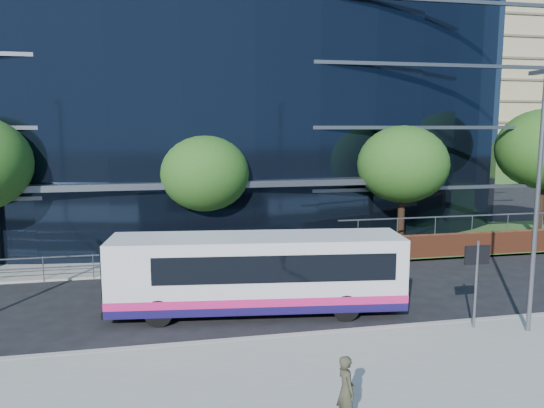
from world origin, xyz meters
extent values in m
plane|color=black|center=(0.00, 0.00, 0.00)|extent=(200.00, 200.00, 0.00)
cube|color=gray|center=(0.00, -5.00, 0.07)|extent=(80.00, 8.00, 0.15)
cube|color=gray|center=(0.00, -1.00, 0.08)|extent=(80.00, 0.25, 0.16)
cube|color=gold|center=(0.00, -0.80, 0.01)|extent=(80.00, 0.08, 0.01)
cube|color=gold|center=(0.00, -0.65, 0.01)|extent=(80.00, 0.08, 0.01)
cube|color=gray|center=(-6.00, 11.00, 0.05)|extent=(50.00, 8.00, 0.10)
cube|color=black|center=(-4.00, 24.00, 8.00)|extent=(38.00, 16.00, 16.00)
cube|color=#595E66|center=(-4.00, 9.50, 3.70)|extent=(22.00, 1.20, 0.30)
cube|color=slate|center=(-8.00, 7.00, 1.05)|extent=(24.00, 0.05, 0.05)
cube|color=slate|center=(-8.00, 7.00, 0.60)|extent=(24.00, 0.05, 0.05)
cylinder|color=slate|center=(-8.00, 7.00, 0.55)|extent=(0.04, 0.04, 1.10)
cube|color=#2D511E|center=(32.00, 56.00, 2.00)|extent=(60.00, 42.00, 4.00)
cube|color=tan|center=(32.00, 58.00, 17.00)|extent=(50.00, 12.00, 26.00)
cylinder|color=slate|center=(4.50, -1.60, 1.55)|extent=(0.08, 0.08, 2.80)
cube|color=black|center=(4.50, -1.58, 2.50)|extent=(0.85, 0.06, 0.60)
cylinder|color=black|center=(-3.00, 9.50, 1.43)|extent=(0.36, 0.36, 2.86)
ellipsoid|color=#193E11|center=(-3.00, 9.50, 4.23)|extent=(4.29, 4.29, 3.65)
cylinder|color=black|center=(7.00, 9.00, 1.54)|extent=(0.36, 0.36, 3.08)
ellipsoid|color=#193E11|center=(7.00, 9.00, 4.55)|extent=(4.62, 4.62, 3.93)
cylinder|color=black|center=(16.00, 10.00, 1.76)|extent=(0.36, 0.36, 3.52)
cylinder|color=black|center=(24.00, 40.00, 1.54)|extent=(0.36, 0.36, 3.08)
ellipsoid|color=#193E11|center=(24.00, 40.00, 4.55)|extent=(4.62, 4.62, 3.93)
cylinder|color=black|center=(40.00, 42.00, 1.43)|extent=(0.36, 0.36, 2.86)
ellipsoid|color=#193E11|center=(40.00, 42.00, 4.23)|extent=(4.29, 4.29, 3.65)
cylinder|color=slate|center=(6.00, -2.20, 4.15)|extent=(0.14, 0.14, 8.00)
cube|color=slate|center=(6.00, -1.85, 8.05)|extent=(0.15, 0.70, 0.12)
cube|color=silver|center=(-1.90, 1.54, 1.52)|extent=(10.21, 3.49, 2.41)
cube|color=#181146|center=(-1.90, 1.54, 0.45)|extent=(10.24, 3.54, 0.27)
cube|color=#CB1D69|center=(-1.90, 1.54, 0.73)|extent=(10.24, 3.54, 0.27)
cube|color=black|center=(-1.36, 1.47, 1.86)|extent=(8.23, 3.29, 0.91)
cube|color=black|center=(-6.89, 2.16, 1.64)|extent=(0.32, 1.95, 1.41)
cube|color=black|center=(-6.90, 2.16, 2.47)|extent=(0.33, 1.86, 0.36)
cube|color=yellow|center=(-6.92, 2.39, 2.47)|extent=(0.16, 1.00, 0.20)
cube|color=black|center=(-6.89, 2.16, 0.41)|extent=(0.37, 2.18, 0.22)
cylinder|color=black|center=(-5.28, 0.94, 0.45)|extent=(0.94, 0.38, 0.91)
cylinder|color=black|center=(0.86, 0.17, 0.45)|extent=(0.94, 0.38, 0.91)
imported|color=#383727|center=(-1.35, -6.00, 0.92)|extent=(0.43, 0.60, 1.54)
camera|label=1|loc=(-5.05, -15.99, 6.47)|focal=35.00mm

